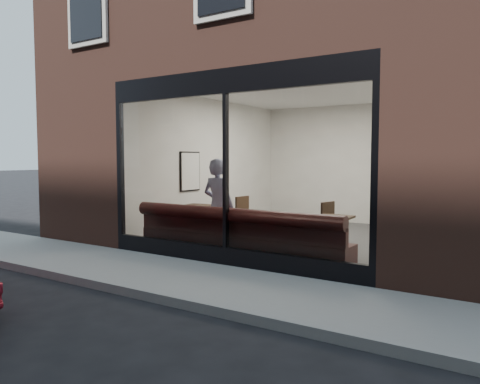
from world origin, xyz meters
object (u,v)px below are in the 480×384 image
Objects in this scene: person at (218,206)px; cafe_table_left at (198,206)px; banquette at (239,248)px; cafe_table_right at (334,217)px; cafe_chair_left at (235,228)px; cafe_chair_right at (319,238)px.

person is 1.49m from cafe_table_left.
person is at bearing 155.08° from banquette.
banquette is at bearing -143.22° from cafe_table_right.
cafe_chair_left is at bearing 40.78° from cafe_table_left.
cafe_chair_right is at bearing -178.27° from cafe_chair_left.
person reaches higher than cafe_chair_right.
banquette is 10.44× the size of cafe_chair_right.
cafe_chair_right is (0.81, 1.56, 0.01)m from banquette.
cafe_table_left is 2.72m from cafe_chair_right.
cafe_table_right is at bearing 146.61° from cafe_chair_right.
person is 4.59× the size of cafe_chair_right.
cafe_chair_left is (-2.55, 0.74, -0.50)m from cafe_table_right.
cafe_chair_right is (2.65, 0.36, -0.50)m from cafe_table_left.
person reaches higher than cafe_table_left.
person is at bearing 118.20° from cafe_chair_left.
banquette is 6.41× the size of cafe_table_left.
person is at bearing 54.54° from cafe_chair_right.
person reaches higher than banquette.
person is 4.18× the size of cafe_chair_left.
cafe_table_right is (1.33, 0.99, 0.52)m from banquette.
cafe_table_right is 0.92m from cafe_chair_right.
cafe_chair_left is (-1.23, 1.73, 0.01)m from banquette.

